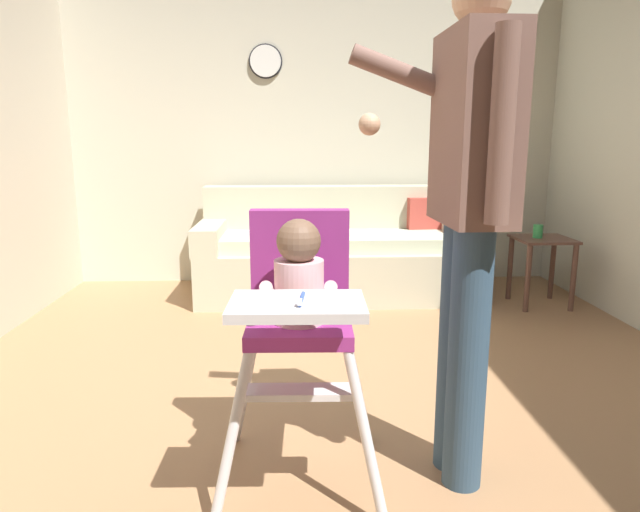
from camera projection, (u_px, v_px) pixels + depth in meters
name	position (u px, v px, depth m)	size (l,w,h in m)	color
ground	(344.00, 452.00, 2.35)	(5.76, 7.19, 0.10)	#A57750
wall_far	(316.00, 123.00, 4.83)	(4.96, 0.06, 2.76)	beige
couch	(337.00, 254.00, 4.54)	(2.18, 0.86, 0.86)	#BDBB9E
high_chair	(299.00, 299.00, 1.94)	(0.63, 0.74, 0.99)	silver
adult_standing	(469.00, 207.00, 1.91)	(0.51, 0.49, 1.78)	#2F4A61
side_table	(542.00, 256.00, 4.21)	(0.40, 0.40, 0.52)	brown
sippy_cup	(538.00, 231.00, 4.17)	(0.07, 0.07, 0.10)	green
wall_clock	(266.00, 61.00, 4.66)	(0.28, 0.04, 0.28)	white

